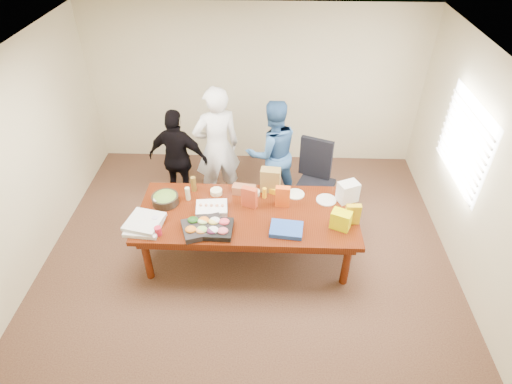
{
  "coord_description": "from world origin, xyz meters",
  "views": [
    {
      "loc": [
        0.27,
        -4.15,
        4.28
      ],
      "look_at": [
        0.11,
        0.1,
        1.01
      ],
      "focal_mm": 29.95,
      "sensor_mm": 36.0,
      "label": 1
    }
  ],
  "objects_px": {
    "person_right": "(272,153)",
    "office_chair": "(315,184)",
    "conference_table": "(248,234)",
    "sheet_cake": "(212,208)",
    "person_center": "(217,148)",
    "salad_bowl": "(165,199)"
  },
  "relations": [
    {
      "from": "salad_bowl",
      "to": "office_chair",
      "type": "bearing_deg",
      "value": 20.13
    },
    {
      "from": "person_right",
      "to": "person_center",
      "type": "bearing_deg",
      "value": -12.83
    },
    {
      "from": "conference_table",
      "to": "sheet_cake",
      "type": "distance_m",
      "value": 0.62
    },
    {
      "from": "person_center",
      "to": "office_chair",
      "type": "bearing_deg",
      "value": 145.07
    },
    {
      "from": "conference_table",
      "to": "person_center",
      "type": "relative_size",
      "value": 1.46
    },
    {
      "from": "conference_table",
      "to": "salad_bowl",
      "type": "bearing_deg",
      "value": 171.73
    },
    {
      "from": "person_right",
      "to": "conference_table",
      "type": "bearing_deg",
      "value": 58.48
    },
    {
      "from": "office_chair",
      "to": "conference_table",
      "type": "bearing_deg",
      "value": -114.14
    },
    {
      "from": "person_right",
      "to": "sheet_cake",
      "type": "distance_m",
      "value": 1.48
    },
    {
      "from": "person_right",
      "to": "sheet_cake",
      "type": "xyz_separation_m",
      "value": [
        -0.77,
        -1.26,
        -0.06
      ]
    },
    {
      "from": "conference_table",
      "to": "person_right",
      "type": "bearing_deg",
      "value": 76.62
    },
    {
      "from": "office_chair",
      "to": "salad_bowl",
      "type": "relative_size",
      "value": 3.27
    },
    {
      "from": "salad_bowl",
      "to": "conference_table",
      "type": "bearing_deg",
      "value": -8.27
    },
    {
      "from": "person_center",
      "to": "person_right",
      "type": "relative_size",
      "value": 1.14
    },
    {
      "from": "person_right",
      "to": "office_chair",
      "type": "bearing_deg",
      "value": 129.87
    },
    {
      "from": "conference_table",
      "to": "person_center",
      "type": "bearing_deg",
      "value": 112.83
    },
    {
      "from": "conference_table",
      "to": "office_chair",
      "type": "relative_size",
      "value": 2.45
    },
    {
      "from": "conference_table",
      "to": "person_right",
      "type": "xyz_separation_m",
      "value": [
        0.31,
        1.3,
        0.47
      ]
    },
    {
      "from": "person_center",
      "to": "sheet_cake",
      "type": "height_order",
      "value": "person_center"
    },
    {
      "from": "office_chair",
      "to": "person_right",
      "type": "height_order",
      "value": "person_right"
    },
    {
      "from": "conference_table",
      "to": "salad_bowl",
      "type": "height_order",
      "value": "salad_bowl"
    },
    {
      "from": "office_chair",
      "to": "salad_bowl",
      "type": "distance_m",
      "value": 2.17
    }
  ]
}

